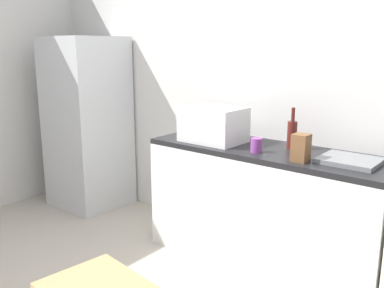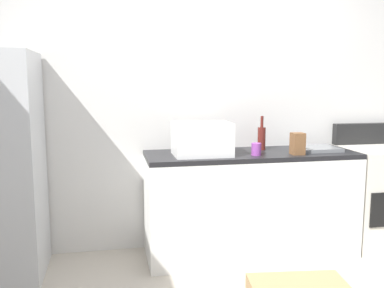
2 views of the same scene
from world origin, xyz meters
name	(u,v)px [view 1 (image 1 of 2)]	position (x,y,z in m)	size (l,w,h in m)	color
wall_back	(258,87)	(0.00, 1.55, 1.30)	(5.00, 0.10, 2.60)	silver
kitchen_counter	(265,207)	(0.30, 1.20, 0.45)	(1.80, 0.60, 0.90)	white
refrigerator	(88,123)	(-1.75, 1.15, 0.86)	(0.68, 0.66, 1.72)	silver
microwave	(213,124)	(-0.15, 1.14, 1.04)	(0.46, 0.34, 0.27)	white
sink_basin	(350,160)	(0.90, 1.19, 0.92)	(0.36, 0.32, 0.03)	slate
wine_bottle	(292,134)	(0.43, 1.31, 1.01)	(0.07, 0.07, 0.30)	#591E19
coffee_mug	(256,145)	(0.29, 1.05, 0.95)	(0.08, 0.08, 0.10)	purple
knife_block	(301,148)	(0.64, 1.02, 0.99)	(0.10, 0.10, 0.18)	brown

